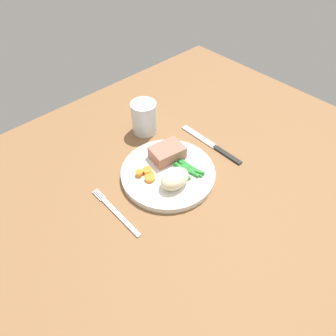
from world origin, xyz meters
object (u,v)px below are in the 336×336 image
Objects in this scene: dinner_plate at (168,173)px; water_glass at (144,119)px; fork at (116,212)px; meat_portion at (167,152)px; knife at (212,145)px.

dinner_plate is 2.53× the size of water_glass.
water_glass reaches higher than dinner_plate.
meat_portion is at bearing 9.97° from fork.
knife is 20.01cm from water_glass.
knife is at bearing -62.39° from water_glass.
meat_portion is at bearing -106.10° from water_glass.
water_glass is at bearing 73.90° from meat_portion.
dinner_plate is 1.12× the size of knife.
meat_portion is 0.39× the size of knife.
knife is (32.23, -0.03, -0.00)cm from fork.
fork is 0.81× the size of knife.
fork is at bearing -143.04° from water_glass.
meat_portion is 0.89× the size of water_glass.
dinner_plate reaches higher than knife.
dinner_plate is 5.36cm from meat_portion.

